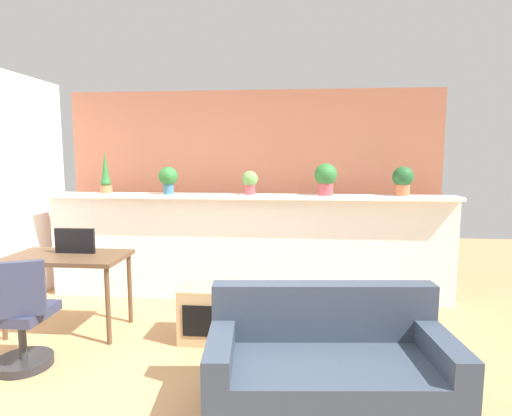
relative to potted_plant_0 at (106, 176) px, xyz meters
name	(u,v)px	position (x,y,z in m)	size (l,w,h in m)	color
ground_plane	(216,394)	(1.68, -1.99, -1.44)	(12.00, 12.00, 0.00)	tan
divider_wall	(247,249)	(1.68, 0.01, -0.84)	(4.70, 0.16, 1.21)	white
plant_shelf	(246,196)	(1.68, -0.03, -0.22)	(4.70, 0.33, 0.04)	white
brick_wall_behind	(252,190)	(1.68, 0.61, -0.19)	(4.70, 0.10, 2.50)	#AD664C
potted_plant_0	(106,176)	(0.00, 0.00, 0.00)	(0.14, 0.14, 0.48)	#C66B42
potted_plant_1	(168,178)	(0.78, -0.07, -0.01)	(0.22, 0.22, 0.32)	#386B84
potted_plant_2	(250,181)	(1.72, -0.02, -0.04)	(0.18, 0.18, 0.27)	#B7474C
potted_plant_3	(326,178)	(2.57, -0.04, 0.00)	(0.25, 0.25, 0.36)	#B7474C
potted_plant_4	(403,180)	(3.42, 0.00, -0.02)	(0.23, 0.23, 0.32)	#C66B42
desk	(68,264)	(0.07, -1.05, -0.78)	(1.10, 0.60, 0.75)	brown
tv_monitor	(75,241)	(0.11, -0.97, -0.57)	(0.39, 0.04, 0.24)	black
office_chair	(19,323)	(0.09, -1.80, -1.06)	(0.51, 0.51, 0.91)	#262628
side_cube_shelf	(203,313)	(1.40, -1.11, -1.19)	(0.40, 0.41, 0.50)	tan
couch	(328,371)	(2.46, -2.13, -1.16)	(1.62, 0.90, 0.80)	#333D4C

